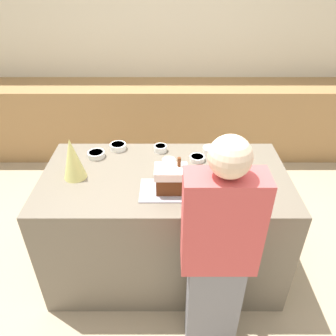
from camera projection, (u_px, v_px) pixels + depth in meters
ground_plane at (166, 263)px, 2.87m from camera, size 12.00×12.00×0.00m
wall_back at (167, 47)px, 4.06m from camera, size 8.00×0.05×2.60m
back_cabinet_block at (167, 120)px, 4.25m from camera, size 6.00×0.60×0.93m
kitchen_island at (165, 223)px, 2.62m from camera, size 1.79×0.92×0.94m
baking_tray at (171, 190)px, 2.20m from camera, size 0.41×0.26×0.01m
gingerbread_house at (171, 179)px, 2.14m from camera, size 0.21×0.15×0.24m
decorative_tree at (73, 158)px, 2.25m from camera, size 0.16×0.16×0.31m
candy_bowl_far_left at (240, 163)px, 2.45m from camera, size 0.13×0.13×0.05m
candy_bowl_near_tray_left at (197, 158)px, 2.51m from camera, size 0.12×0.12×0.04m
candy_bowl_center_rear at (96, 154)px, 2.55m from camera, size 0.13×0.13×0.04m
candy_bowl_near_tray_right at (211, 150)px, 2.61m from camera, size 0.13×0.13×0.04m
candy_bowl_beside_tree at (161, 148)px, 2.63m from camera, size 0.10×0.10×0.05m
candy_bowl_front_corner at (118, 146)px, 2.65m from camera, size 0.13×0.13×0.05m
candy_bowl_behind_tray at (169, 162)px, 2.46m from camera, size 0.10×0.10×0.05m
mug at (248, 188)px, 2.16m from camera, size 0.09×0.09×0.08m
person at (218, 257)px, 1.87m from camera, size 0.42×0.53×1.61m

